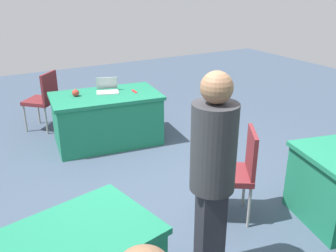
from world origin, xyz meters
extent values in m
plane|color=#3D4C60|center=(0.00, 0.00, 0.00)|extent=(14.40, 14.40, 0.00)
cube|color=#1E7A56|center=(0.02, -2.07, 0.73)|extent=(1.66, 1.09, 0.05)
cube|color=#1E7A56|center=(0.02, -2.07, 0.35)|extent=(1.59, 1.05, 0.70)
cube|color=#1E7A56|center=(1.53, 0.87, 0.73)|extent=(1.63, 1.07, 0.05)
cylinder|color=#9E9993|center=(1.03, -3.10, 0.22)|extent=(0.03, 0.03, 0.45)
cylinder|color=#9E9993|center=(0.76, -3.37, 0.22)|extent=(0.03, 0.03, 0.45)
cylinder|color=#9E9993|center=(0.75, -2.84, 0.22)|extent=(0.03, 0.03, 0.45)
cylinder|color=#9E9993|center=(0.49, -3.11, 0.22)|extent=(0.03, 0.03, 0.45)
cube|color=maroon|center=(0.76, -3.10, 0.48)|extent=(0.62, 0.62, 0.06)
cube|color=maroon|center=(0.62, -2.97, 0.73)|extent=(0.32, 0.33, 0.45)
cylinder|color=#9E9993|center=(-0.13, 0.39, 0.23)|extent=(0.03, 0.03, 0.46)
cylinder|color=#9E9993|center=(-0.34, 0.07, 0.23)|extent=(0.03, 0.03, 0.46)
cylinder|color=#9E9993|center=(-0.45, 0.59, 0.23)|extent=(0.03, 0.03, 0.46)
cylinder|color=#9E9993|center=(-0.66, 0.27, 0.23)|extent=(0.03, 0.03, 0.46)
cube|color=maroon|center=(-0.39, 0.33, 0.49)|extent=(0.61, 0.61, 0.06)
cube|color=maroon|center=(-0.56, 0.44, 0.74)|extent=(0.26, 0.37, 0.45)
cube|color=#26262D|center=(0.28, 0.93, 0.43)|extent=(0.26, 0.32, 0.85)
cylinder|color=#333338|center=(0.28, 0.93, 1.19)|extent=(0.43, 0.43, 0.67)
sphere|color=#936B4C|center=(0.28, 0.93, 1.64)|extent=(0.23, 0.23, 0.23)
cube|color=silver|center=(-0.04, -2.13, 0.76)|extent=(0.37, 0.31, 0.02)
cube|color=#B7B7BC|center=(-0.09, -2.27, 0.86)|extent=(0.32, 0.17, 0.19)
sphere|color=#B2382D|center=(0.41, -2.20, 0.80)|extent=(0.10, 0.10, 0.10)
cube|color=red|center=(-0.41, -1.99, 0.76)|extent=(0.05, 0.18, 0.01)
camera|label=1|loc=(1.77, 2.89, 2.34)|focal=39.66mm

